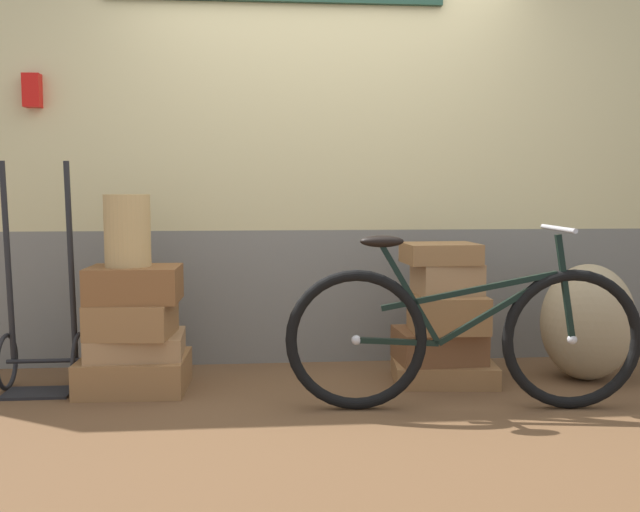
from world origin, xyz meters
TOP-DOWN VIEW (x-y plane):
  - ground at (0.00, 0.00)m, footprint 8.45×5.20m
  - station_building at (0.01, 0.85)m, footprint 6.45×0.74m
  - suitcase_0 at (-1.12, 0.22)m, footprint 0.60×0.49m
  - suitcase_1 at (-1.10, 0.24)m, footprint 0.53×0.45m
  - suitcase_2 at (-1.12, 0.19)m, footprint 0.48×0.42m
  - suitcase_3 at (-1.10, 0.20)m, footprint 0.50×0.37m
  - suitcase_4 at (0.66, 0.23)m, footprint 0.62×0.50m
  - suitcase_5 at (0.63, 0.24)m, footprint 0.51×0.39m
  - suitcase_6 at (0.66, 0.18)m, footprint 0.44×0.35m
  - suitcase_7 at (0.67, 0.24)m, footprint 0.39×0.32m
  - suitcase_8 at (0.63, 0.24)m, footprint 0.43×0.34m
  - wicker_basket at (-1.13, 0.21)m, footprint 0.25×0.25m
  - luggage_trolley at (-1.63, 0.26)m, footprint 0.42×0.38m
  - burlap_sack at (1.51, 0.20)m, footprint 0.55×0.47m
  - bicycle at (0.62, -0.28)m, footprint 1.82×0.46m

SIDE VIEW (x-z plane):
  - ground at x=0.00m, z-range -0.06..0.00m
  - suitcase_4 at x=0.66m, z-range 0.00..0.12m
  - suitcase_0 at x=-1.12m, z-range 0.00..0.19m
  - suitcase_5 at x=0.63m, z-range 0.12..0.31m
  - suitcase_1 at x=-1.10m, z-range 0.19..0.31m
  - luggage_trolley at x=-1.63m, z-range -0.36..0.92m
  - burlap_sack at x=1.51m, z-range 0.00..0.69m
  - bicycle at x=0.62m, z-range -0.09..0.85m
  - suitcase_2 at x=-1.12m, z-range 0.31..0.50m
  - suitcase_6 at x=0.66m, z-range 0.31..0.52m
  - suitcase_3 at x=-1.10m, z-range 0.50..0.70m
  - suitcase_7 at x=0.67m, z-range 0.52..0.69m
  - suitcase_8 at x=0.63m, z-range 0.69..0.81m
  - wicker_basket at x=-1.13m, z-range 0.70..1.09m
  - station_building at x=0.01m, z-range 0.01..2.62m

